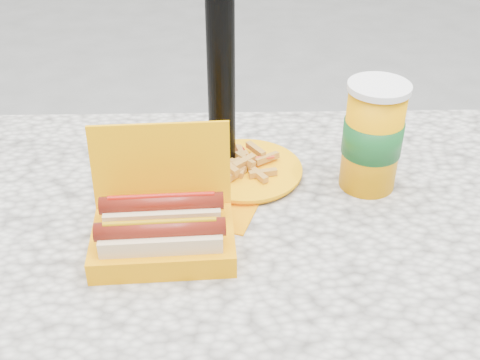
{
  "coord_description": "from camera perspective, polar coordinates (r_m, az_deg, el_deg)",
  "views": [
    {
      "loc": [
        0.01,
        -0.83,
        1.38
      ],
      "look_at": [
        0.03,
        0.05,
        0.8
      ],
      "focal_mm": 45.0,
      "sensor_mm": 36.0,
      "label": 1
    }
  ],
  "objects": [
    {
      "name": "soda_cup",
      "position": [
        1.1,
        12.45,
        4.05
      ],
      "size": [
        0.11,
        0.11,
        0.2
      ],
      "rotation": [
        0.0,
        0.0,
        -0.21
      ],
      "color": "#FFA000",
      "rests_on": "picnic_table"
    },
    {
      "name": "fries_plate",
      "position": [
        1.15,
        0.15,
        0.87
      ],
      "size": [
        0.28,
        0.3,
        0.04
      ],
      "rotation": [
        0.0,
        0.0,
        -0.37
      ],
      "color": "orange",
      "rests_on": "picnic_table"
    },
    {
      "name": "hotdog_box",
      "position": [
        0.96,
        -7.34,
        -4.56
      ],
      "size": [
        0.23,
        0.18,
        0.19
      ],
      "rotation": [
        0.0,
        0.0,
        0.05
      ],
      "color": "#FFA500",
      "rests_on": "picnic_table"
    },
    {
      "name": "picnic_table",
      "position": [
        1.11,
        -1.53,
        -8.12
      ],
      "size": [
        1.2,
        0.8,
        0.75
      ],
      "color": "beige",
      "rests_on": "ground"
    }
  ]
}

